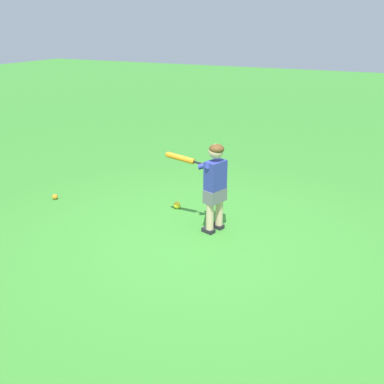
{
  "coord_description": "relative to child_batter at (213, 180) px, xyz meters",
  "views": [
    {
      "loc": [
        -4.04,
        -1.9,
        2.36
      ],
      "look_at": [
        0.37,
        0.24,
        0.45
      ],
      "focal_mm": 40.96,
      "sensor_mm": 36.0,
      "label": 1
    }
  ],
  "objects": [
    {
      "name": "ground_plane",
      "position": [
        -0.38,
        0.03,
        -0.65
      ],
      "size": [
        40.0,
        40.0,
        0.0
      ],
      "primitive_type": "plane",
      "color": "#38842D"
    },
    {
      "name": "child_batter",
      "position": [
        0.0,
        0.0,
        0.0
      ],
      "size": [
        0.31,
        0.78,
        1.08
      ],
      "color": "#232328",
      "rests_on": "ground"
    },
    {
      "name": "play_ball_far_left",
      "position": [
        0.39,
        0.69,
        -0.6
      ],
      "size": [
        0.1,
        0.1,
        0.1
      ],
      "primitive_type": "sphere",
      "color": "yellow",
      "rests_on": "ground"
    },
    {
      "name": "play_ball_by_bucket",
      "position": [
        -0.08,
        2.4,
        -0.61
      ],
      "size": [
        0.08,
        0.08,
        0.08
      ],
      "primitive_type": "sphere",
      "color": "orange",
      "rests_on": "ground"
    }
  ]
}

